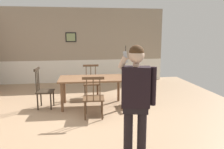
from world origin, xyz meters
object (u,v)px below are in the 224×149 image
chair_by_doorway (44,90)px  chair_opposite_corner (138,88)px  chair_at_table_head (94,98)px  chair_near_window (91,82)px  person_figure (136,95)px  dining_table (92,81)px

chair_by_doorway → chair_opposite_corner: size_ratio=1.12×
chair_opposite_corner → chair_at_table_head: bearing=117.8°
chair_opposite_corner → chair_by_doorway: bearing=83.3°
chair_at_table_head → chair_opposite_corner: (1.28, 0.81, -0.01)m
chair_near_window → person_figure: bearing=98.8°
chair_near_window → person_figure: size_ratio=0.55×
chair_near_window → chair_at_table_head: 1.71m
dining_table → chair_opposite_corner: (1.24, -0.04, -0.21)m
chair_near_window → chair_opposite_corner: 1.50m
dining_table → chair_near_window: (0.03, 0.85, -0.21)m
chair_at_table_head → chair_opposite_corner: chair_at_table_head is taller
chair_by_doorway → person_figure: size_ratio=0.59×
person_figure → chair_opposite_corner: bearing=-92.9°
dining_table → person_figure: 2.77m
chair_near_window → chair_at_table_head: (-0.07, -1.71, 0.01)m
chair_near_window → person_figure: (0.42, -3.56, 0.56)m
dining_table → person_figure: (0.45, -2.71, 0.35)m
chair_near_window → chair_by_doorway: 1.51m
dining_table → chair_near_window: bearing=87.9°
person_figure → chair_by_doorway: bearing=-44.8°
chair_opposite_corner → chair_near_window: bearing=48.9°
chair_near_window → chair_at_table_head: chair_at_table_head is taller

